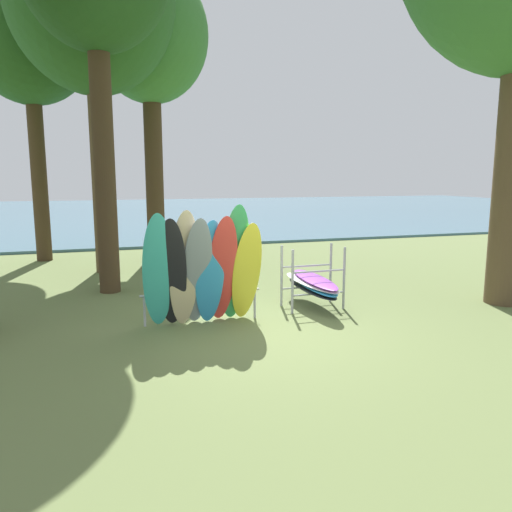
% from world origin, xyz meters
% --- Properties ---
extents(ground_plane, '(80.00, 80.00, 0.00)m').
position_xyz_m(ground_plane, '(0.00, 0.00, 0.00)').
color(ground_plane, olive).
extents(lake_water, '(80.00, 36.00, 0.10)m').
position_xyz_m(lake_water, '(0.00, 28.33, 0.05)').
color(lake_water, '#477084').
rests_on(lake_water, ground).
extents(tree_mid_behind, '(3.85, 3.85, 9.14)m').
position_xyz_m(tree_mid_behind, '(-4.25, 8.81, 6.85)').
color(tree_mid_behind, '#42301E').
rests_on(tree_mid_behind, ground).
extents(tree_far_left_back, '(3.50, 3.50, 8.82)m').
position_xyz_m(tree_far_left_back, '(-0.85, 8.02, 6.67)').
color(tree_far_left_back, '#42301E').
rests_on(tree_far_left_back, ground).
extents(leaning_board_pile, '(2.17, 0.86, 2.17)m').
position_xyz_m(leaning_board_pile, '(-0.84, 0.55, 1.00)').
color(leaning_board_pile, '#38B2AD').
rests_on(leaning_board_pile, ground).
extents(board_storage_rack, '(1.15, 2.13, 1.25)m').
position_xyz_m(board_storage_rack, '(1.51, 1.16, 0.50)').
color(board_storage_rack, '#9EA0A5').
rests_on(board_storage_rack, ground).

